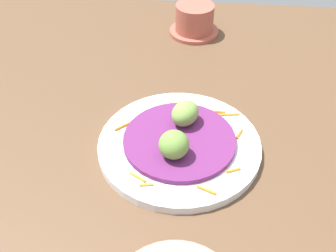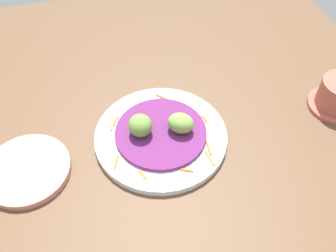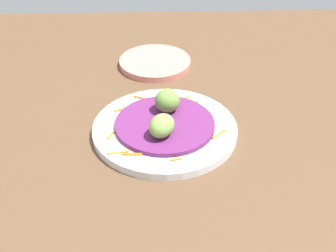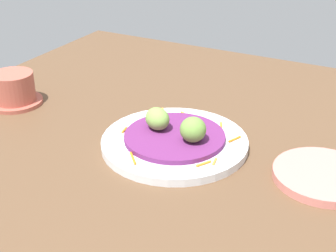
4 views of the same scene
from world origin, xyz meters
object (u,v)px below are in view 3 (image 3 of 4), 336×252
side_plate_small (155,63)px  guac_scoop_center (167,101)px  main_plate (165,130)px  guac_scoop_left (162,126)px

side_plate_small → guac_scoop_center: bearing=95.4°
guac_scoop_center → side_plate_small: guac_scoop_center is taller
main_plate → side_plate_small: (1.46, -25.42, -0.04)cm
guac_scoop_left → guac_scoop_center: (-1.18, -7.51, 0.21)cm
main_plate → guac_scoop_left: 5.20cm
main_plate → side_plate_small: 25.46cm
main_plate → guac_scoop_left: bearing=81.1°
main_plate → side_plate_small: bearing=-86.7°
guac_scoop_left → guac_scoop_center: bearing=-98.9°
side_plate_small → main_plate: bearing=93.3°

